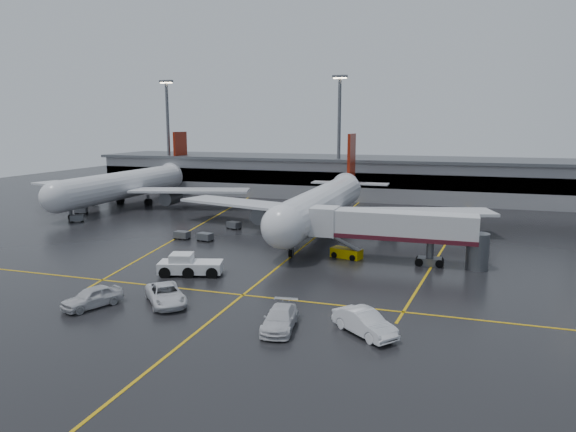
% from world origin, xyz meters
% --- Properties ---
extents(ground, '(220.00, 220.00, 0.00)m').
position_xyz_m(ground, '(0.00, 0.00, 0.00)').
color(ground, black).
rests_on(ground, ground).
extents(apron_line_centre, '(0.25, 90.00, 0.02)m').
position_xyz_m(apron_line_centre, '(0.00, 0.00, 0.01)').
color(apron_line_centre, gold).
rests_on(apron_line_centre, ground).
extents(apron_line_stop, '(60.00, 0.25, 0.02)m').
position_xyz_m(apron_line_stop, '(0.00, -22.00, 0.01)').
color(apron_line_stop, gold).
rests_on(apron_line_stop, ground).
extents(apron_line_left, '(9.99, 69.35, 0.02)m').
position_xyz_m(apron_line_left, '(-20.00, 10.00, 0.01)').
color(apron_line_left, gold).
rests_on(apron_line_left, ground).
extents(apron_line_right, '(7.57, 69.64, 0.02)m').
position_xyz_m(apron_line_right, '(18.00, 10.00, 0.01)').
color(apron_line_right, gold).
rests_on(apron_line_right, ground).
extents(terminal, '(122.00, 19.00, 8.60)m').
position_xyz_m(terminal, '(0.00, 47.93, 4.32)').
color(terminal, gray).
rests_on(terminal, ground).
extents(light_mast_left, '(3.00, 1.20, 25.45)m').
position_xyz_m(light_mast_left, '(-45.00, 42.00, 14.47)').
color(light_mast_left, '#595B60').
rests_on(light_mast_left, ground).
extents(light_mast_mid, '(3.00, 1.20, 25.45)m').
position_xyz_m(light_mast_mid, '(-5.00, 42.00, 14.47)').
color(light_mast_mid, '#595B60').
rests_on(light_mast_mid, ground).
extents(main_airliner, '(48.80, 45.60, 14.10)m').
position_xyz_m(main_airliner, '(0.00, 9.70, 4.21)').
color(main_airliner, silver).
rests_on(main_airliner, ground).
extents(second_airliner, '(48.80, 45.60, 14.10)m').
position_xyz_m(second_airliner, '(-42.00, 21.70, 4.21)').
color(second_airliner, silver).
rests_on(second_airliner, ground).
extents(jet_bridge, '(19.90, 3.40, 6.05)m').
position_xyz_m(jet_bridge, '(11.87, -6.00, 3.93)').
color(jet_bridge, silver).
rests_on(jet_bridge, ground).
extents(pushback_tractor, '(7.06, 4.42, 2.35)m').
position_xyz_m(pushback_tractor, '(-8.01, -17.51, 0.94)').
color(pushback_tractor, silver).
rests_on(pushback_tractor, ground).
extents(belt_loader, '(3.99, 2.64, 2.34)m').
position_xyz_m(belt_loader, '(6.42, -5.48, 0.58)').
color(belt_loader, '#D1AC01').
rests_on(belt_loader, ground).
extents(service_van_a, '(6.17, 6.46, 1.70)m').
position_xyz_m(service_van_a, '(-5.58, -26.25, 0.85)').
color(service_van_a, silver).
rests_on(service_van_a, ground).
extents(service_van_b, '(3.06, 5.96, 1.65)m').
position_xyz_m(service_van_b, '(5.86, -28.59, 0.83)').
color(service_van_b, silver).
rests_on(service_van_b, ground).
extents(service_van_c, '(5.62, 5.16, 1.87)m').
position_xyz_m(service_van_c, '(12.28, -27.68, 0.93)').
color(service_van_c, white).
rests_on(service_van_c, ground).
extents(service_van_d, '(3.98, 5.69, 1.80)m').
position_xyz_m(service_van_d, '(-11.21, -28.94, 0.90)').
color(service_van_d, silver).
rests_on(service_van_d, ground).
extents(baggage_cart_a, '(2.22, 1.68, 1.12)m').
position_xyz_m(baggage_cart_a, '(-13.66, -2.50, 0.63)').
color(baggage_cart_a, '#595B60').
rests_on(baggage_cart_a, ground).
extents(baggage_cart_b, '(2.09, 1.45, 1.12)m').
position_xyz_m(baggage_cart_b, '(-17.24, -2.41, 0.63)').
color(baggage_cart_b, '#595B60').
rests_on(baggage_cart_b, ground).
extents(baggage_cart_c, '(2.34, 1.96, 1.12)m').
position_xyz_m(baggage_cart_c, '(-13.28, 6.34, 0.63)').
color(baggage_cart_c, '#595B60').
rests_on(baggage_cart_c, ground).
extents(baggage_cart_d, '(2.32, 1.90, 1.12)m').
position_xyz_m(baggage_cart_d, '(-44.68, 10.75, 0.63)').
color(baggage_cart_d, '#595B60').
rests_on(baggage_cart_d, ground).
extents(baggage_cart_e, '(2.39, 2.19, 1.12)m').
position_xyz_m(baggage_cart_e, '(-39.96, 3.92, 0.63)').
color(baggage_cart_e, '#595B60').
rests_on(baggage_cart_e, ground).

